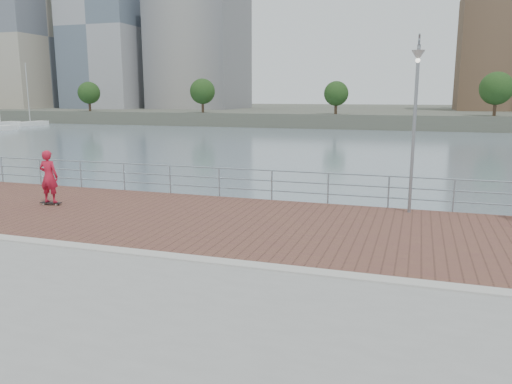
% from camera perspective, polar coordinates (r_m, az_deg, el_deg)
% --- Properties ---
extents(water, '(400.00, 400.00, 0.00)m').
position_cam_1_polar(water, '(12.27, -3.03, -17.08)').
color(water, slate).
rests_on(water, ground).
extents(brick_lane, '(40.00, 6.80, 0.02)m').
position_cam_1_polar(brick_lane, '(14.73, 1.94, -3.79)').
color(brick_lane, brown).
rests_on(brick_lane, seawall).
extents(curb, '(40.00, 0.40, 0.06)m').
position_cam_1_polar(curb, '(11.46, -3.14, -8.08)').
color(curb, '#B7B5AD').
rests_on(curb, seawall).
extents(far_shore, '(320.00, 95.00, 2.50)m').
position_cam_1_polar(far_shore, '(132.72, 16.56, 8.64)').
color(far_shore, '#4C5142').
rests_on(far_shore, ground).
extents(guardrail, '(39.06, 0.06, 1.13)m').
position_cam_1_polar(guardrail, '(17.80, 5.00, 1.01)').
color(guardrail, '#8C9EA8').
rests_on(guardrail, brick_lane).
extents(street_lamp, '(0.39, 1.13, 5.33)m').
position_cam_1_polar(street_lamp, '(16.19, 17.81, 10.55)').
color(street_lamp, gray).
rests_on(street_lamp, brick_lane).
extents(skateboard, '(0.77, 0.27, 0.09)m').
position_cam_1_polar(skateboard, '(18.75, -22.39, -1.16)').
color(skateboard, black).
rests_on(skateboard, brick_lane).
extents(skateboarder, '(0.70, 0.50, 1.82)m').
position_cam_1_polar(skateboarder, '(18.59, -22.60, 1.64)').
color(skateboarder, red).
rests_on(skateboarder, skateboard).
extents(shoreline_trees, '(109.59, 5.13, 6.83)m').
position_cam_1_polar(shoreline_trees, '(87.56, 12.32, 11.21)').
color(shoreline_trees, '#473323').
rests_on(shoreline_trees, far_shore).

